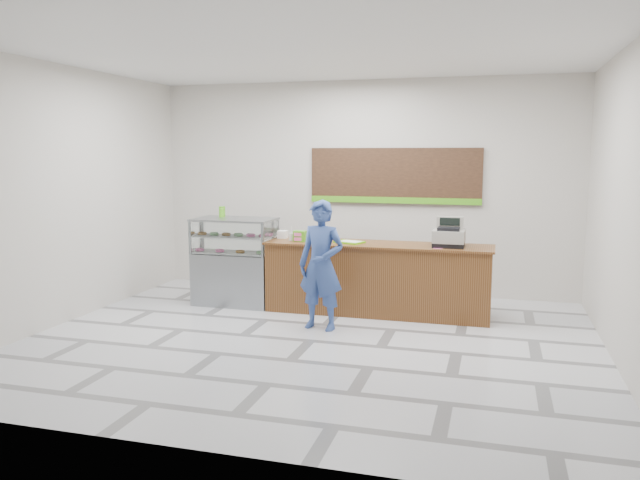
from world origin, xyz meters
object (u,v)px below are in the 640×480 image
(cash_register, at_px, (449,236))
(display_case, at_px, (235,261))
(serving_tray, at_px, (349,242))
(customer, at_px, (321,265))
(sales_counter, at_px, (377,279))

(cash_register, bearing_deg, display_case, -179.65)
(display_case, relative_size, serving_tray, 2.88)
(customer, bearing_deg, serving_tray, 89.90)
(sales_counter, bearing_deg, cash_register, -0.70)
(display_case, bearing_deg, cash_register, -0.22)
(sales_counter, bearing_deg, customer, -120.36)
(sales_counter, bearing_deg, display_case, -180.00)
(serving_tray, relative_size, customer, 0.27)
(display_case, bearing_deg, serving_tray, -0.94)
(display_case, height_order, cash_register, cash_register)
(sales_counter, relative_size, serving_tray, 7.06)
(sales_counter, height_order, cash_register, cash_register)
(display_case, bearing_deg, sales_counter, 0.00)
(cash_register, bearing_deg, sales_counter, 179.86)
(sales_counter, xyz_separation_m, serving_tray, (-0.41, -0.03, 0.52))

